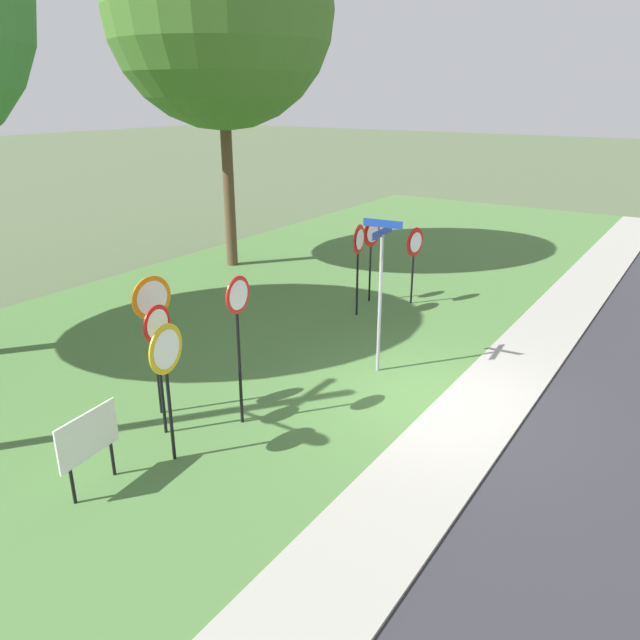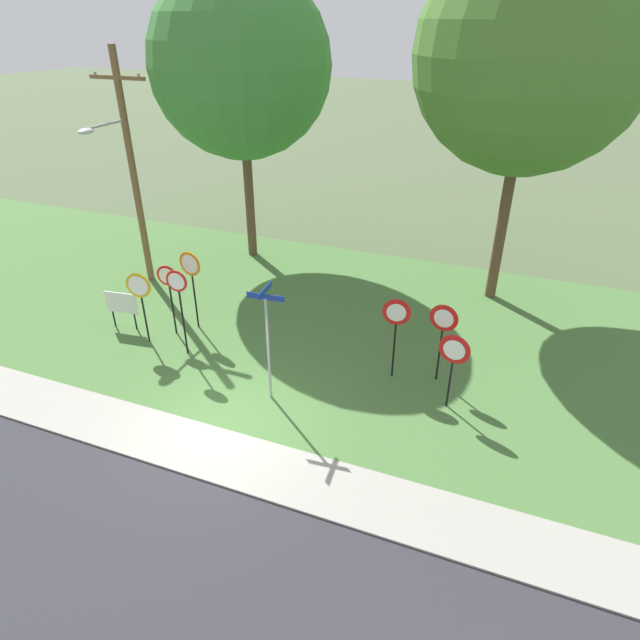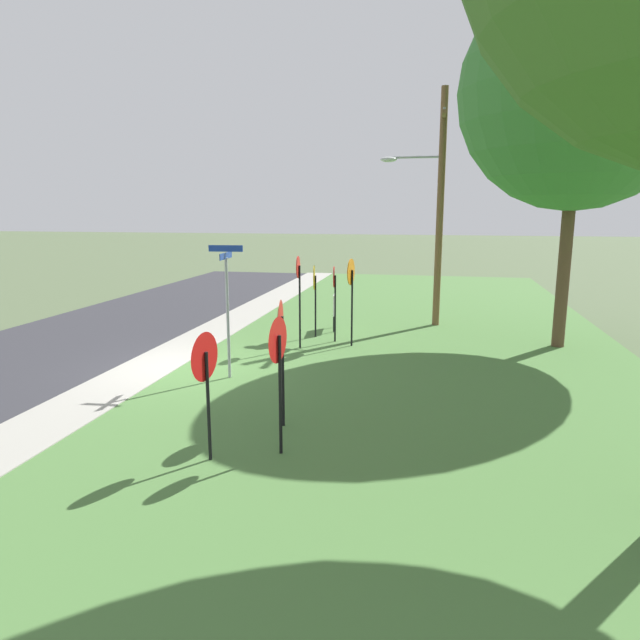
# 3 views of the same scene
# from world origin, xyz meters

# --- Properties ---
(ground_plane) EXTENTS (160.00, 160.00, 0.00)m
(ground_plane) POSITION_xyz_m (0.00, 0.00, 0.00)
(ground_plane) COLOR #4C5B3D
(sidewalk_strip) EXTENTS (44.00, 1.60, 0.06)m
(sidewalk_strip) POSITION_xyz_m (0.00, -0.80, 0.03)
(sidewalk_strip) COLOR #99968C
(sidewalk_strip) RESTS_ON ground_plane
(grass_median) EXTENTS (44.00, 12.00, 0.04)m
(grass_median) POSITION_xyz_m (0.00, 6.00, 0.02)
(grass_median) COLOR #477038
(grass_median) RESTS_ON ground_plane
(stop_sign_near_left) EXTENTS (0.64, 0.11, 2.71)m
(stop_sign_near_left) POSITION_xyz_m (-2.64, 2.54, 1.97)
(stop_sign_near_left) COLOR black
(stop_sign_near_left) RESTS_ON grass_median
(stop_sign_near_right) EXTENTS (0.77, 0.16, 2.31)m
(stop_sign_near_right) POSITION_xyz_m (-4.13, 2.68, 1.72)
(stop_sign_near_right) COLOR black
(stop_sign_near_right) RESTS_ON grass_median
(stop_sign_far_left) EXTENTS (0.64, 0.13, 2.33)m
(stop_sign_far_left) POSITION_xyz_m (-3.64, 3.41, 1.71)
(stop_sign_far_left) COLOR black
(stop_sign_far_left) RESTS_ON grass_median
(stop_sign_far_center) EXTENTS (0.77, 0.13, 2.61)m
(stop_sign_far_center) POSITION_xyz_m (-3.20, 3.99, 1.95)
(stop_sign_far_center) COLOR black
(stop_sign_far_center) RESTS_ON grass_median
(yield_sign_near_left) EXTENTS (0.76, 0.14, 2.41)m
(yield_sign_near_left) POSITION_xyz_m (3.31, 3.65, 1.84)
(yield_sign_near_left) COLOR black
(yield_sign_near_left) RESTS_ON grass_median
(yield_sign_near_right) EXTENTS (0.79, 0.14, 2.13)m
(yield_sign_near_right) POSITION_xyz_m (4.96, 2.86, 1.61)
(yield_sign_near_right) COLOR black
(yield_sign_near_right) RESTS_ON grass_median
(yield_sign_far_left) EXTENTS (0.76, 0.13, 2.33)m
(yield_sign_far_left) POSITION_xyz_m (4.49, 3.93, 1.78)
(yield_sign_far_left) COLOR black
(yield_sign_far_left) RESTS_ON grass_median
(street_name_post) EXTENTS (0.96, 0.81, 3.20)m
(street_name_post) POSITION_xyz_m (0.59, 1.58, 1.93)
(street_name_post) COLOR #9EA0A8
(street_name_post) RESTS_ON grass_median
(notice_board) EXTENTS (1.10, 0.16, 1.25)m
(notice_board) POSITION_xyz_m (-5.33, 3.12, 0.87)
(notice_board) COLOR black
(notice_board) RESTS_ON grass_median
(oak_tree_right) EXTENTS (6.85, 6.85, 11.21)m
(oak_tree_right) POSITION_xyz_m (5.32, 9.74, 7.82)
(oak_tree_right) COLOR brown
(oak_tree_right) RESTS_ON grass_median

